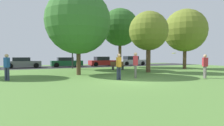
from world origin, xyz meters
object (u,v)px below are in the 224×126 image
parked_car_red (103,62)px  parked_car_silver (132,61)px  person_catcher (136,64)px  park_bench (118,66)px  person_thrower (205,65)px  street_lamp_post (72,50)px  birch_tree_lone (185,31)px  person_bystander (119,65)px  parked_car_grey (23,63)px  maple_tree_near (148,31)px  person_walking (7,66)px  oak_tree_right (78,22)px  oak_tree_left (120,28)px  maple_tree_far (78,22)px  parked_car_green (66,62)px  frisbee_disc (174,53)px

parked_car_red → parked_car_silver: size_ratio=0.94×
person_catcher → park_bench: 7.66m
person_thrower → street_lamp_post: street_lamp_post is taller
birch_tree_lone → person_bystander: 13.16m
parked_car_grey → person_catcher: bearing=-63.8°
person_thrower → parked_car_red: person_thrower is taller
maple_tree_near → person_walking: maple_tree_near is taller
oak_tree_right → person_walking: size_ratio=4.81×
person_bystander → parked_car_red: bearing=-17.3°
parked_car_red → person_catcher: bearing=-103.1°
oak_tree_left → street_lamp_post: size_ratio=1.76×
oak_tree_left → person_walking: oak_tree_left is taller
person_walking → parked_car_silver: bearing=-24.5°
street_lamp_post → oak_tree_right: bearing=-82.7°
maple_tree_far → parked_car_grey: size_ratio=1.66×
oak_tree_right → parked_car_green: (-0.26, 5.80, -4.66)m
oak_tree_left → person_catcher: 12.76m
person_bystander → parked_car_grey: size_ratio=0.40×
street_lamp_post → maple_tree_near: bearing=-55.7°
oak_tree_right → person_thrower: bearing=-61.8°
person_catcher → park_bench: (2.25, 7.30, -0.54)m
maple_tree_near → person_catcher: (-3.44, -3.23, -2.85)m
maple_tree_near → person_catcher: size_ratio=3.18×
person_thrower → person_walking: bearing=5.7°
parked_car_red → park_bench: size_ratio=2.60×
person_bystander → parked_car_grey: 16.57m
parked_car_silver → person_walking: bearing=-142.4°
person_bystander → street_lamp_post: (-0.50, 11.48, 1.32)m
park_bench → parked_car_red: bearing=-99.2°
person_walking → person_thrower: bearing=-81.6°
birch_tree_lone → parked_car_silver: birch_tree_lone is taller
maple_tree_far → parked_car_green: 11.92m
parked_car_grey → parked_car_green: size_ratio=0.97×
street_lamp_post → person_walking: bearing=-124.2°
birch_tree_lone → person_walking: birch_tree_lone is taller
birch_tree_lone → park_bench: size_ratio=4.39×
person_thrower → birch_tree_lone: bearing=-103.4°
birch_tree_lone → street_lamp_post: birch_tree_lone is taller
maple_tree_far → parked_car_green: bearing=84.5°
frisbee_disc → parked_car_green: size_ratio=0.08×
parked_car_silver → street_lamp_post: 11.80m
maple_tree_near → parked_car_grey: bearing=132.5°
person_catcher → parked_car_green: (-1.98, 15.08, -0.38)m
maple_tree_far → park_bench: size_ratio=4.34×
parked_car_grey → parked_car_silver: bearing=0.8°
maple_tree_far → person_catcher: maple_tree_far is taller
frisbee_disc → oak_tree_left: bearing=80.3°
oak_tree_right → park_bench: oak_tree_right is taller
maple_tree_near → person_bystander: size_ratio=3.37×
street_lamp_post → parked_car_silver: bearing=21.0°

